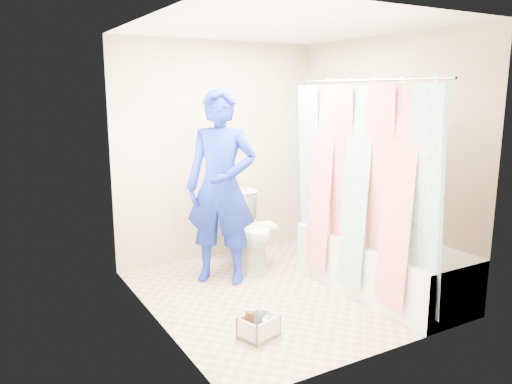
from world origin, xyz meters
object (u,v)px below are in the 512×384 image
bathtub (381,263)px  toilet (248,230)px  cleaning_caddy (260,327)px  plumber (221,187)px

bathtub → toilet: size_ratio=2.18×
toilet → cleaning_caddy: (-0.69, -1.42, -0.32)m
toilet → plumber: size_ratio=0.42×
bathtub → plumber: size_ratio=0.92×
cleaning_caddy → bathtub: bearing=-9.3°
bathtub → cleaning_caddy: (-1.46, -0.22, -0.19)m
bathtub → plumber: (-1.18, 0.99, 0.68)m
bathtub → plumber: bearing=140.1°
plumber → cleaning_caddy: size_ratio=5.71×
bathtub → cleaning_caddy: size_ratio=5.27×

